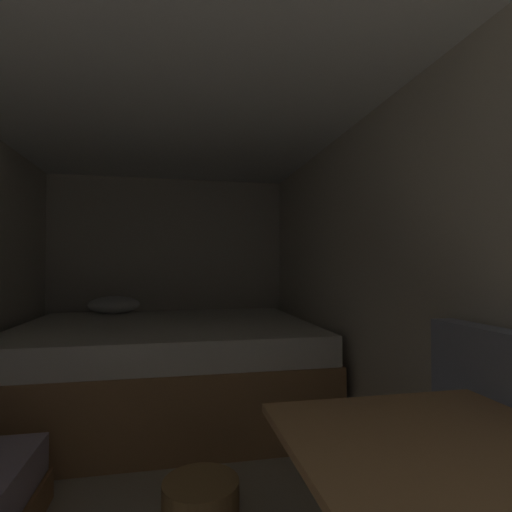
{
  "coord_description": "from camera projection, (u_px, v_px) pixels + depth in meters",
  "views": [
    {
      "loc": [
        0.05,
        -0.21,
        1.18
      ],
      "look_at": [
        0.66,
        2.73,
        1.26
      ],
      "focal_mm": 27.97,
      "sensor_mm": 36.0,
      "label": 1
    }
  ],
  "objects": [
    {
      "name": "wall_back",
      "position": [
        169.0,
        278.0,
        4.21
      ],
      "size": [
        2.5,
        0.05,
        2.11
      ],
      "primitive_type": "cube",
      "color": "beige",
      "rests_on": "ground"
    },
    {
      "name": "wall_right",
      "position": [
        394.0,
        290.0,
        2.17
      ],
      "size": [
        0.05,
        4.64,
        2.11
      ],
      "primitive_type": "cube",
      "color": "beige",
      "rests_on": "ground"
    },
    {
      "name": "ceiling_slab",
      "position": [
        165.0,
        72.0,
        1.95
      ],
      "size": [
        2.5,
        4.64,
        0.05
      ],
      "primitive_type": "cube",
      "color": "white",
      "rests_on": "wall_left"
    },
    {
      "name": "bed",
      "position": [
        167.0,
        367.0,
        3.23
      ],
      "size": [
        2.28,
        1.84,
        0.9
      ],
      "color": "#9E7247",
      "rests_on": "ground"
    },
    {
      "name": "dinette_table",
      "position": [
        436.0,
        481.0,
        0.98
      ],
      "size": [
        0.73,
        0.66,
        0.76
      ],
      "color": "#9E7247",
      "rests_on": "ground"
    },
    {
      "name": "wicker_basket",
      "position": [
        201.0,
        508.0,
        1.76
      ],
      "size": [
        0.34,
        0.34,
        0.23
      ],
      "color": "olive",
      "rests_on": "ground"
    }
  ]
}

